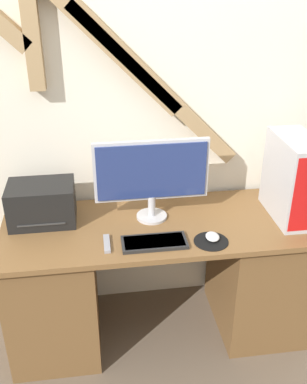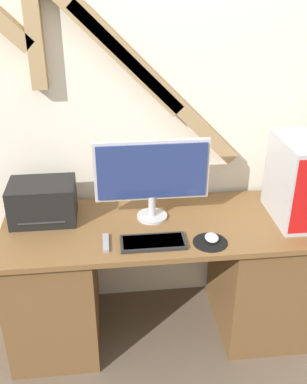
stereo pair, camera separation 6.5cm
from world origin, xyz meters
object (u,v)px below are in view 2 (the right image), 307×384
at_px(mouse, 212,238).
at_px(keyboard, 153,242).
at_px(computer_tower, 295,180).
at_px(printer, 43,202).
at_px(monitor, 152,174).
at_px(remote_control, 106,243).

bearing_deg(mouse, keyboard, 179.19).
distance_m(keyboard, computer_tower, 0.83).
bearing_deg(computer_tower, printer, 174.42).
height_order(mouse, computer_tower, computer_tower).
height_order(monitor, mouse, monitor).
bearing_deg(monitor, mouse, -43.89).
relative_size(keyboard, mouse, 3.73).
height_order(monitor, remote_control, monitor).
distance_m(monitor, mouse, 0.46).
relative_size(printer, remote_control, 2.33).
xyz_separation_m(computer_tower, remote_control, (-1.02, -0.15, -0.22)).
distance_m(mouse, computer_tower, 0.56).
height_order(mouse, remote_control, mouse).
xyz_separation_m(mouse, printer, (-0.87, 0.31, 0.09)).
relative_size(computer_tower, printer, 1.30).
height_order(keyboard, mouse, mouse).
bearing_deg(printer, keyboard, -28.52).
relative_size(monitor, remote_control, 4.07).
bearing_deg(keyboard, monitor, 85.07).
distance_m(computer_tower, remote_control, 1.05).
bearing_deg(remote_control, computer_tower, 8.54).
bearing_deg(computer_tower, mouse, -159.32).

